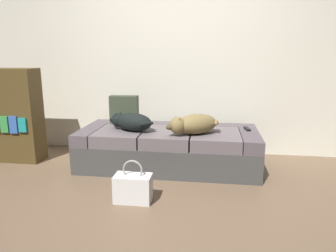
{
  "coord_description": "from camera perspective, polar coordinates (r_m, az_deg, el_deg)",
  "views": [
    {
      "loc": [
        0.48,
        -2.35,
        1.26
      ],
      "look_at": [
        0.0,
        0.98,
        0.48
      ],
      "focal_mm": 33.46,
      "sensor_mm": 36.0,
      "label": 1
    }
  ],
  "objects": [
    {
      "name": "back_wall",
      "position": [
        4.06,
        1.44,
        14.96
      ],
      "size": [
        6.4,
        0.1,
        2.8
      ],
      "primitive_type": "cube",
      "color": "silver",
      "rests_on": "ground"
    },
    {
      "name": "handbag",
      "position": [
        2.78,
        -6.38,
        -11.1
      ],
      "size": [
        0.32,
        0.18,
        0.38
      ],
      "color": "silver",
      "rests_on": "ground"
    },
    {
      "name": "bookshelf",
      "position": [
        4.11,
        -25.93,
        1.73
      ],
      "size": [
        0.56,
        0.3,
        1.1
      ],
      "color": "#4E3C1D",
      "rests_on": "ground"
    },
    {
      "name": "dog_dark",
      "position": [
        3.47,
        -6.75,
        0.8
      ],
      "size": [
        0.56,
        0.38,
        0.2
      ],
      "color": "black",
      "rests_on": "couch"
    },
    {
      "name": "ground_plane",
      "position": [
        2.71,
        -3.03,
        -14.71
      ],
      "size": [
        10.0,
        10.0,
        0.0
      ],
      "primitive_type": "plane",
      "color": "brown"
    },
    {
      "name": "tv_remote",
      "position": [
        3.6,
        14.21,
        -0.5
      ],
      "size": [
        0.07,
        0.16,
        0.02
      ],
      "primitive_type": "cube",
      "rotation": [
        0.0,
        0.0,
        0.17
      ],
      "color": "black",
      "rests_on": "couch"
    },
    {
      "name": "dog_tan",
      "position": [
        3.29,
        4.63,
        0.33
      ],
      "size": [
        0.58,
        0.47,
        0.21
      ],
      "color": "olive",
      "rests_on": "couch"
    },
    {
      "name": "couch",
      "position": [
        3.57,
        0.12,
        -4.0
      ],
      "size": [
        1.98,
        0.87,
        0.43
      ],
      "color": "#414140",
      "rests_on": "ground"
    },
    {
      "name": "throw_pillow",
      "position": [
        3.83,
        -7.99,
        2.97
      ],
      "size": [
        0.35,
        0.14,
        0.34
      ],
      "primitive_type": "cube",
      "rotation": [
        0.0,
        0.0,
        0.06
      ],
      "color": "#3A422F",
      "rests_on": "couch"
    }
  ]
}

